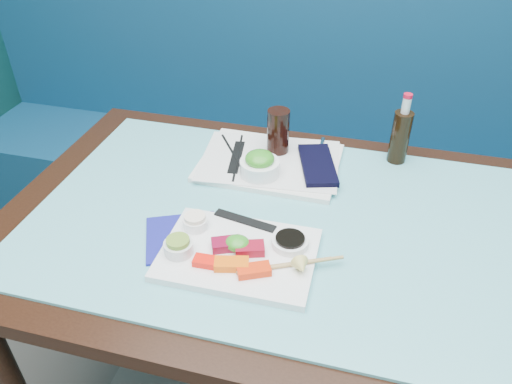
% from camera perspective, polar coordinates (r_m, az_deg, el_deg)
% --- Properties ---
extents(booth_bench, '(3.00, 0.56, 1.17)m').
position_cam_1_polar(booth_bench, '(2.12, 7.69, 2.75)').
color(booth_bench, navy).
rests_on(booth_bench, ground).
extents(dining_table, '(1.40, 0.90, 0.75)m').
position_cam_1_polar(dining_table, '(1.28, 3.04, -6.27)').
color(dining_table, black).
rests_on(dining_table, ground).
extents(glass_top, '(1.22, 0.76, 0.01)m').
position_cam_1_polar(glass_top, '(1.22, 3.16, -3.24)').
color(glass_top, '#60B7C1').
rests_on(glass_top, dining_table).
extents(sashimi_plate, '(0.34, 0.25, 0.02)m').
position_cam_1_polar(sashimi_plate, '(1.11, -2.02, -7.15)').
color(sashimi_plate, white).
rests_on(sashimi_plate, glass_top).
extents(salmon_left, '(0.06, 0.03, 0.02)m').
position_cam_1_polar(salmon_left, '(1.07, -5.47, -7.95)').
color(salmon_left, '#FF170A').
rests_on(salmon_left, sashimi_plate).
extents(salmon_mid, '(0.08, 0.05, 0.02)m').
position_cam_1_polar(salmon_mid, '(1.06, -2.81, -8.24)').
color(salmon_mid, '#FF600A').
rests_on(salmon_mid, sashimi_plate).
extents(salmon_right, '(0.08, 0.06, 0.02)m').
position_cam_1_polar(salmon_right, '(1.05, -0.25, -8.94)').
color(salmon_right, '#F33009').
rests_on(salmon_right, sashimi_plate).
extents(tuna_left, '(0.07, 0.06, 0.02)m').
position_cam_1_polar(tuna_left, '(1.11, -3.46, -5.99)').
color(tuna_left, maroon).
rests_on(tuna_left, sashimi_plate).
extents(tuna_right, '(0.07, 0.06, 0.02)m').
position_cam_1_polar(tuna_right, '(1.09, -0.70, -6.49)').
color(tuna_right, maroon).
rests_on(tuna_right, sashimi_plate).
extents(seaweed_garnish, '(0.07, 0.06, 0.03)m').
position_cam_1_polar(seaweed_garnish, '(1.10, -2.15, -5.86)').
color(seaweed_garnish, '#329321').
rests_on(seaweed_garnish, sashimi_plate).
extents(ramekin_wasabi, '(0.07, 0.07, 0.03)m').
position_cam_1_polar(ramekin_wasabi, '(1.10, -8.83, -6.29)').
color(ramekin_wasabi, white).
rests_on(ramekin_wasabi, sashimi_plate).
extents(wasabi_fill, '(0.07, 0.07, 0.01)m').
position_cam_1_polar(wasabi_fill, '(1.09, -8.92, -5.56)').
color(wasabi_fill, olive).
rests_on(wasabi_fill, ramekin_wasabi).
extents(ramekin_ginger, '(0.07, 0.07, 0.02)m').
position_cam_1_polar(ramekin_ginger, '(1.17, -6.94, -3.53)').
color(ramekin_ginger, white).
rests_on(ramekin_ginger, sashimi_plate).
extents(ginger_fill, '(0.06, 0.06, 0.01)m').
position_cam_1_polar(ginger_fill, '(1.15, -7.00, -2.88)').
color(ginger_fill, white).
rests_on(ginger_fill, ramekin_ginger).
extents(soy_dish, '(0.09, 0.09, 0.02)m').
position_cam_1_polar(soy_dish, '(1.11, 3.91, -5.75)').
color(soy_dish, white).
rests_on(soy_dish, sashimi_plate).
extents(soy_fill, '(0.08, 0.08, 0.01)m').
position_cam_1_polar(soy_fill, '(1.11, 3.93, -5.32)').
color(soy_fill, black).
rests_on(soy_fill, soy_dish).
extents(lemon_wedge, '(0.05, 0.04, 0.04)m').
position_cam_1_polar(lemon_wedge, '(1.04, 5.20, -8.50)').
color(lemon_wedge, '#DCC968').
rests_on(lemon_wedge, sashimi_plate).
extents(chopstick_sleeve, '(0.16, 0.05, 0.00)m').
position_cam_1_polar(chopstick_sleeve, '(1.18, -1.28, -3.26)').
color(chopstick_sleeve, black).
rests_on(chopstick_sleeve, sashimi_plate).
extents(wooden_chopstick_a, '(0.18, 0.09, 0.01)m').
position_cam_1_polar(wooden_chopstick_a, '(1.07, 3.45, -8.23)').
color(wooden_chopstick_a, '#A07D4B').
rests_on(wooden_chopstick_a, sashimi_plate).
extents(wooden_chopstick_b, '(0.21, 0.11, 0.01)m').
position_cam_1_polar(wooden_chopstick_b, '(1.07, 3.98, -8.30)').
color(wooden_chopstick_b, tan).
rests_on(wooden_chopstick_b, sashimi_plate).
extents(serving_tray, '(0.38, 0.29, 0.01)m').
position_cam_1_polar(serving_tray, '(1.41, 1.58, 3.37)').
color(serving_tray, white).
rests_on(serving_tray, glass_top).
extents(paper_placemat, '(0.41, 0.31, 0.00)m').
position_cam_1_polar(paper_placemat, '(1.40, 1.59, 3.65)').
color(paper_placemat, silver).
rests_on(paper_placemat, serving_tray).
extents(seaweed_bowl, '(0.14, 0.14, 0.04)m').
position_cam_1_polar(seaweed_bowl, '(1.33, 0.42, 2.78)').
color(seaweed_bowl, white).
rests_on(seaweed_bowl, serving_tray).
extents(seaweed_salad, '(0.10, 0.10, 0.04)m').
position_cam_1_polar(seaweed_salad, '(1.32, 0.43, 3.84)').
color(seaweed_salad, '#349221').
rests_on(seaweed_salad, seaweed_bowl).
extents(cola_glass, '(0.08, 0.08, 0.13)m').
position_cam_1_polar(cola_glass, '(1.42, 2.55, 6.93)').
color(cola_glass, black).
rests_on(cola_glass, serving_tray).
extents(navy_pouch, '(0.14, 0.22, 0.02)m').
position_cam_1_polar(navy_pouch, '(1.38, 7.05, 3.09)').
color(navy_pouch, black).
rests_on(navy_pouch, serving_tray).
extents(fork, '(0.01, 0.09, 0.01)m').
position_cam_1_polar(fork, '(1.47, 7.47, 5.20)').
color(fork, silver).
rests_on(fork, serving_tray).
extents(black_chopstick_a, '(0.15, 0.22, 0.01)m').
position_cam_1_polar(black_chopstick_a, '(1.42, -2.41, 4.07)').
color(black_chopstick_a, black).
rests_on(black_chopstick_a, serving_tray).
extents(black_chopstick_b, '(0.05, 0.24, 0.01)m').
position_cam_1_polar(black_chopstick_b, '(1.41, -2.10, 4.02)').
color(black_chopstick_b, black).
rests_on(black_chopstick_b, serving_tray).
extents(tray_sleeve, '(0.05, 0.17, 0.00)m').
position_cam_1_polar(tray_sleeve, '(1.42, -2.26, 4.01)').
color(tray_sleeve, black).
rests_on(tray_sleeve, serving_tray).
extents(cola_bottle_body, '(0.06, 0.06, 0.15)m').
position_cam_1_polar(cola_bottle_body, '(1.45, 16.14, 6.03)').
color(cola_bottle_body, black).
rests_on(cola_bottle_body, glass_top).
extents(cola_bottle_neck, '(0.03, 0.03, 0.04)m').
position_cam_1_polar(cola_bottle_neck, '(1.41, 16.80, 9.46)').
color(cola_bottle_neck, silver).
rests_on(cola_bottle_neck, cola_bottle_body).
extents(cola_bottle_cap, '(0.03, 0.03, 0.01)m').
position_cam_1_polar(cola_bottle_cap, '(1.39, 16.99, 10.46)').
color(cola_bottle_cap, red).
rests_on(cola_bottle_cap, cola_bottle_neck).
extents(blue_napkin, '(0.22, 0.22, 0.01)m').
position_cam_1_polar(blue_napkin, '(1.17, -8.46, -5.11)').
color(blue_napkin, navy).
rests_on(blue_napkin, glass_top).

